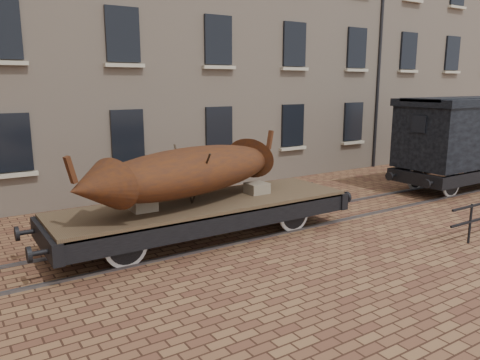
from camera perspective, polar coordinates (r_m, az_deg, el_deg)
ground at (r=13.23m, az=4.73°, el=-5.43°), size 90.00×90.00×0.00m
warehouse_cream at (r=22.89m, az=-4.90°, el=19.49°), size 40.00×10.19×14.00m
rail_track at (r=13.22m, az=4.73°, el=-5.30°), size 30.00×1.52×0.06m
flatcar_wagon at (r=11.76m, az=-4.35°, el=-3.56°), size 8.49×2.30×1.28m
iron_boat at (r=11.38m, az=-5.93°, el=1.13°), size 6.45×3.33×1.57m
goods_van at (r=19.38m, az=25.88°, el=5.33°), size 6.56×2.39×3.39m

